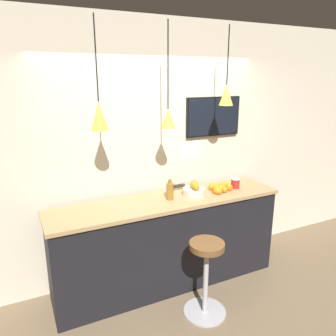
{
  "coord_description": "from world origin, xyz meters",
  "views": [
    {
      "loc": [
        -1.43,
        -2.41,
        2.29
      ],
      "look_at": [
        0.0,
        0.54,
        1.37
      ],
      "focal_mm": 35.0,
      "sensor_mm": 36.0,
      "label": 1
    }
  ],
  "objects_px": {
    "fruit_bowl": "(194,190)",
    "spread_jar": "(235,183)",
    "bar_stool": "(206,270)",
    "juice_bottle": "(170,191)",
    "mounted_tv": "(213,117)"
  },
  "relations": [
    {
      "from": "fruit_bowl",
      "to": "spread_jar",
      "type": "distance_m",
      "value": 0.56
    },
    {
      "from": "spread_jar",
      "to": "bar_stool",
      "type": "bearing_deg",
      "value": -141.6
    },
    {
      "from": "bar_stool",
      "to": "spread_jar",
      "type": "bearing_deg",
      "value": 38.4
    },
    {
      "from": "spread_jar",
      "to": "mounted_tv",
      "type": "height_order",
      "value": "mounted_tv"
    },
    {
      "from": "fruit_bowl",
      "to": "juice_bottle",
      "type": "bearing_deg",
      "value": 179.83
    },
    {
      "from": "fruit_bowl",
      "to": "bar_stool",
      "type": "bearing_deg",
      "value": -108.6
    },
    {
      "from": "fruit_bowl",
      "to": "juice_bottle",
      "type": "distance_m",
      "value": 0.3
    },
    {
      "from": "bar_stool",
      "to": "mounted_tv",
      "type": "distance_m",
      "value": 1.77
    },
    {
      "from": "bar_stool",
      "to": "juice_bottle",
      "type": "height_order",
      "value": "juice_bottle"
    },
    {
      "from": "fruit_bowl",
      "to": "spread_jar",
      "type": "relative_size",
      "value": 2.1
    },
    {
      "from": "spread_jar",
      "to": "fruit_bowl",
      "type": "bearing_deg",
      "value": -179.91
    },
    {
      "from": "fruit_bowl",
      "to": "mounted_tv",
      "type": "xyz_separation_m",
      "value": [
        0.45,
        0.35,
        0.75
      ]
    },
    {
      "from": "bar_stool",
      "to": "spread_jar",
      "type": "distance_m",
      "value": 1.14
    },
    {
      "from": "fruit_bowl",
      "to": "mounted_tv",
      "type": "distance_m",
      "value": 0.94
    },
    {
      "from": "fruit_bowl",
      "to": "juice_bottle",
      "type": "relative_size",
      "value": 1.08
    }
  ]
}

